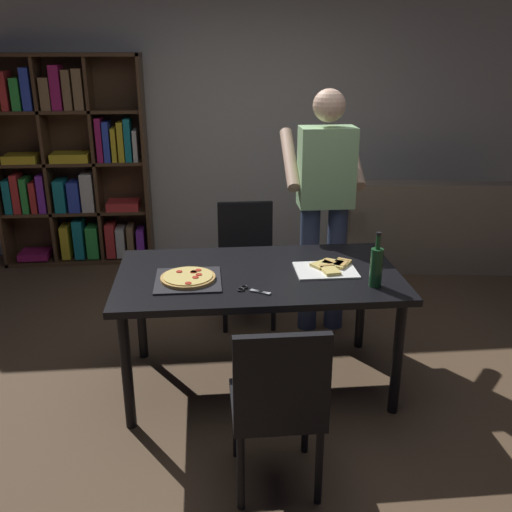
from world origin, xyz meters
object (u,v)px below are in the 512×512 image
at_px(pepperoni_pizza_on_tray, 188,278).
at_px(wine_bottle, 376,266).
at_px(chair_near_camera, 278,400).
at_px(bookshelf, 73,166).
at_px(kitchen_scissors, 249,290).
at_px(chair_far_side, 246,255).
at_px(person_serving_pizza, 325,199).
at_px(couch, 432,232).
at_px(dining_table, 258,284).

bearing_deg(pepperoni_pizza_on_tray, wine_bottle, -9.11).
bearing_deg(chair_near_camera, pepperoni_pizza_on_tray, 115.54).
bearing_deg(bookshelf, kitchen_scissors, -60.89).
distance_m(chair_near_camera, chair_far_side, 1.90).
xyz_separation_m(chair_far_side, kitchen_scissors, (-0.08, -1.21, 0.24)).
distance_m(chair_near_camera, person_serving_pizza, 1.83).
xyz_separation_m(chair_far_side, wine_bottle, (0.63, -1.21, 0.36)).
height_order(chair_near_camera, wine_bottle, wine_bottle).
relative_size(chair_far_side, couch, 0.50).
relative_size(couch, wine_bottle, 5.69).
bearing_deg(bookshelf, pepperoni_pizza_on_tray, -65.37).
xyz_separation_m(chair_near_camera, bookshelf, (-1.54, 3.33, 0.42)).
relative_size(bookshelf, person_serving_pizza, 1.11).
bearing_deg(dining_table, bookshelf, 122.99).
distance_m(chair_far_side, wine_bottle, 1.41).
relative_size(chair_near_camera, kitchen_scissors, 4.71).
relative_size(chair_near_camera, bookshelf, 0.46).
bearing_deg(wine_bottle, chair_near_camera, -132.27).
height_order(pepperoni_pizza_on_tray, wine_bottle, wine_bottle).
distance_m(chair_near_camera, wine_bottle, 1.01).
bearing_deg(person_serving_pizza, wine_bottle, -84.73).
xyz_separation_m(dining_table, chair_near_camera, (-0.00, -0.95, -0.17)).
bearing_deg(couch, person_serving_pizza, -137.08).
relative_size(person_serving_pizza, pepperoni_pizza_on_tray, 4.67).
distance_m(wine_bottle, kitchen_scissors, 0.72).
distance_m(dining_table, bookshelf, 2.84).
bearing_deg(person_serving_pizza, pepperoni_pizza_on_tray, -139.32).
xyz_separation_m(pepperoni_pizza_on_tray, kitchen_scissors, (0.34, -0.17, -0.01)).
height_order(bookshelf, person_serving_pizza, bookshelf).
height_order(chair_far_side, pepperoni_pizza_on_tray, chair_far_side).
relative_size(chair_far_side, person_serving_pizza, 0.51).
distance_m(couch, person_serving_pizza, 1.97).
bearing_deg(bookshelf, chair_far_side, -42.70).
bearing_deg(bookshelf, chair_near_camera, -65.13).
bearing_deg(couch, dining_table, -133.59).
relative_size(dining_table, chair_near_camera, 1.86).
bearing_deg(wine_bottle, couch, 60.69).
bearing_deg(chair_far_side, kitchen_scissors, -93.66).
xyz_separation_m(couch, bookshelf, (-3.43, 0.39, 0.63)).
distance_m(dining_table, pepperoni_pizza_on_tray, 0.43).
bearing_deg(wine_bottle, pepperoni_pizza_on_tray, 170.89).
height_order(dining_table, bookshelf, bookshelf).
bearing_deg(pepperoni_pizza_on_tray, chair_near_camera, -64.46).
distance_m(person_serving_pizza, kitchen_scissors, 1.19).
distance_m(chair_far_side, person_serving_pizza, 0.76).
bearing_deg(person_serving_pizza, chair_near_camera, -107.83).
bearing_deg(couch, kitchen_scissors, -131.28).
relative_size(chair_near_camera, pepperoni_pizza_on_tray, 2.40).
bearing_deg(dining_table, chair_far_side, 90.00).
relative_size(pepperoni_pizza_on_tray, wine_bottle, 1.18).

